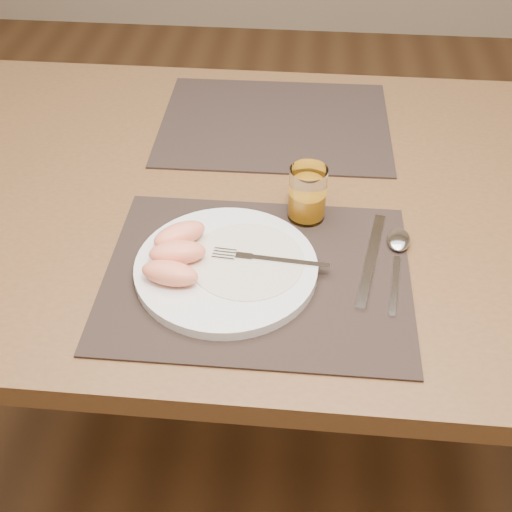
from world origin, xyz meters
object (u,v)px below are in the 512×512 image
at_px(fork, 260,258).
at_px(spoon, 398,246).
at_px(knife, 369,267).
at_px(juice_glass, 307,196).
at_px(table, 277,227).
at_px(placemat_far, 275,123).
at_px(placemat_near, 257,275).
at_px(plate, 226,268).

xyz_separation_m(fork, spoon, (0.21, 0.06, -0.01)).
xyz_separation_m(knife, juice_glass, (-0.10, 0.12, 0.04)).
bearing_deg(spoon, table, 143.73).
height_order(placemat_far, juice_glass, juice_glass).
relative_size(placemat_near, spoon, 2.34).
distance_m(plate, spoon, 0.27).
relative_size(table, plate, 5.19).
bearing_deg(plate, juice_glass, 51.78).
distance_m(fork, spoon, 0.22).
relative_size(table, juice_glass, 15.29).
bearing_deg(placemat_far, juice_glass, -76.32).
bearing_deg(spoon, juice_glass, 154.72).
height_order(placemat_near, fork, fork).
bearing_deg(placemat_far, spoon, -59.25).
bearing_deg(table, fork, -93.76).
xyz_separation_m(placemat_near, placemat_far, (-0.00, 0.44, 0.00)).
relative_size(plate, knife, 1.23).
bearing_deg(fork, juice_glass, 63.69).
distance_m(placemat_far, fork, 0.43).
height_order(placemat_far, fork, fork).
bearing_deg(placemat_near, knife, 9.67).
relative_size(fork, spoon, 0.91).
distance_m(plate, juice_glass, 0.19).
height_order(placemat_far, plate, plate).
bearing_deg(fork, table, 86.24).
bearing_deg(knife, fork, -175.50).
distance_m(placemat_far, knife, 0.45).
bearing_deg(spoon, fork, -163.49).
height_order(knife, spoon, spoon).
relative_size(table, placemat_near, 3.11).
xyz_separation_m(plate, juice_glass, (0.11, 0.14, 0.03)).
distance_m(placemat_near, plate, 0.05).
distance_m(plate, fork, 0.05).
xyz_separation_m(placemat_far, fork, (0.01, -0.42, 0.02)).
height_order(placemat_far, knife, knife).
bearing_deg(table, spoon, -36.27).
bearing_deg(fork, placemat_near, -100.05).
distance_m(table, spoon, 0.26).
relative_size(table, placemat_far, 3.11).
bearing_deg(knife, plate, -172.74).
bearing_deg(spoon, plate, -163.57).
bearing_deg(plate, spoon, 16.43).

